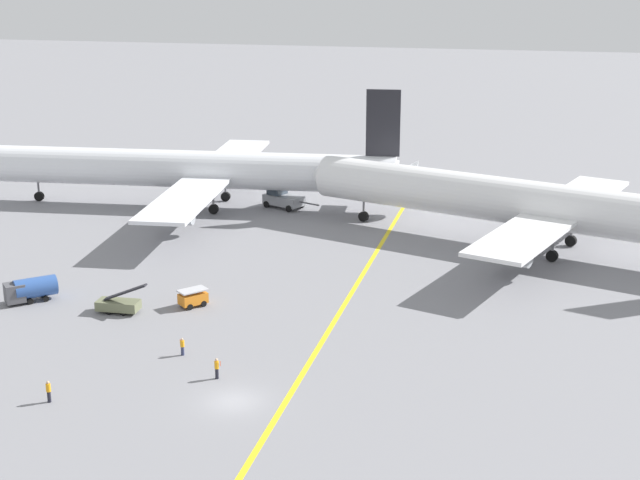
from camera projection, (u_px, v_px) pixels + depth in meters
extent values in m
plane|color=gray|center=(234.00, 401.00, 69.84)|extent=(600.00, 600.00, 0.00)
cube|color=yellow|center=(315.00, 354.00, 78.29)|extent=(1.08, 120.00, 0.01)
cylinder|color=white|center=(192.00, 169.00, 123.94)|extent=(55.09, 10.42, 4.99)
cone|color=white|center=(404.00, 175.00, 120.23)|extent=(3.98, 4.33, 3.99)
cube|color=white|center=(212.00, 175.00, 123.80)|extent=(11.20, 49.08, 0.44)
cube|color=white|center=(385.00, 171.00, 120.41)|extent=(4.48, 13.25, 0.28)
cube|color=black|center=(383.00, 123.00, 118.63)|extent=(4.41, 0.80, 8.61)
cylinder|color=#999EA3|center=(228.00, 167.00, 137.38)|extent=(4.44, 3.00, 2.60)
cylinder|color=#999EA3|center=(176.00, 214.00, 111.52)|extent=(4.44, 3.00, 2.60)
cylinder|color=slate|center=(213.00, 201.00, 121.21)|extent=(0.28, 0.28, 2.28)
cylinder|color=black|center=(214.00, 209.00, 121.54)|extent=(1.35, 0.68, 1.30)
cylinder|color=slate|center=(225.00, 189.00, 127.66)|extent=(0.28, 0.28, 2.28)
cylinder|color=black|center=(226.00, 197.00, 127.99)|extent=(1.35, 0.68, 1.30)
cylinder|color=slate|center=(39.00, 188.00, 127.79)|extent=(0.28, 0.28, 2.28)
cylinder|color=black|center=(39.00, 196.00, 128.12)|extent=(1.35, 0.68, 1.30)
cylinder|color=white|center=(533.00, 204.00, 105.47)|extent=(54.02, 22.37, 5.28)
cone|color=white|center=(319.00, 175.00, 120.02)|extent=(4.19, 5.49, 4.86)
cube|color=white|center=(556.00, 214.00, 104.31)|extent=(18.53, 39.58, 0.44)
cylinder|color=#999EA3|center=(575.00, 207.00, 114.34)|extent=(4.80, 3.79, 2.60)
cylinder|color=#999EA3|center=(511.00, 253.00, 96.32)|extent=(4.80, 3.79, 2.60)
cylinder|color=slate|center=(553.00, 246.00, 101.83)|extent=(0.28, 0.28, 2.31)
cylinder|color=black|center=(552.00, 256.00, 102.16)|extent=(1.41, 0.93, 1.30)
cylinder|color=slate|center=(572.00, 231.00, 107.36)|extent=(0.28, 0.28, 2.31)
cylinder|color=black|center=(571.00, 241.00, 107.69)|extent=(1.41, 0.93, 1.30)
cylinder|color=slate|center=(364.00, 208.00, 117.65)|extent=(0.28, 0.28, 2.31)
cylinder|color=black|center=(364.00, 216.00, 117.98)|extent=(1.41, 0.93, 1.30)
cube|color=gray|center=(284.00, 200.00, 124.47)|extent=(6.01, 4.65, 1.28)
cube|color=#333D47|center=(277.00, 191.00, 124.83)|extent=(2.64, 2.80, 0.90)
cylinder|color=#4C4C51|center=(309.00, 204.00, 122.00)|extent=(3.02, 1.43, 0.20)
sphere|color=orange|center=(277.00, 186.00, 124.64)|extent=(0.24, 0.24, 0.24)
cylinder|color=black|center=(267.00, 204.00, 124.68)|extent=(0.95, 0.63, 0.90)
cylinder|color=black|center=(279.00, 200.00, 126.82)|extent=(0.95, 0.63, 0.90)
cylinder|color=black|center=(289.00, 209.00, 122.49)|extent=(0.95, 0.63, 0.90)
cylinder|color=black|center=(302.00, 204.00, 124.63)|extent=(0.95, 0.63, 0.90)
cube|color=orange|center=(193.00, 298.00, 88.83)|extent=(2.83, 2.95, 1.00)
cube|color=#B2B2B7|center=(193.00, 290.00, 88.59)|extent=(2.97, 3.10, 0.12)
cylinder|color=black|center=(197.00, 300.00, 89.94)|extent=(0.54, 0.59, 0.60)
cylinder|color=black|center=(204.00, 304.00, 88.86)|extent=(0.54, 0.59, 0.60)
cylinder|color=black|center=(183.00, 303.00, 89.10)|extent=(0.54, 0.59, 0.60)
cylinder|color=black|center=(190.00, 307.00, 88.01)|extent=(0.54, 0.59, 0.60)
cylinder|color=#2D5199|center=(35.00, 287.00, 90.08)|extent=(4.30, 4.18, 2.00)
cube|color=#4C4C51|center=(15.00, 293.00, 89.21)|extent=(2.52, 2.51, 1.80)
cylinder|color=black|center=(30.00, 301.00, 89.47)|extent=(0.58, 0.55, 0.60)
cylinder|color=black|center=(27.00, 297.00, 90.64)|extent=(0.58, 0.55, 0.60)
cylinder|color=black|center=(46.00, 299.00, 90.16)|extent=(0.58, 0.55, 0.60)
cylinder|color=black|center=(43.00, 294.00, 91.34)|extent=(0.58, 0.55, 0.60)
cube|color=#666B4C|center=(118.00, 305.00, 87.26)|extent=(4.08, 1.99, 0.90)
cube|color=black|center=(125.00, 292.00, 86.73)|extent=(4.26, 0.90, 1.83)
cylinder|color=black|center=(129.00, 307.00, 87.91)|extent=(0.61, 0.23, 0.60)
cylinder|color=black|center=(123.00, 313.00, 86.60)|extent=(0.61, 0.23, 0.60)
cylinder|color=black|center=(114.00, 306.00, 88.18)|extent=(0.61, 0.23, 0.60)
cylinder|color=black|center=(108.00, 312.00, 86.86)|extent=(0.61, 0.23, 0.60)
cylinder|color=black|center=(49.00, 397.00, 69.56)|extent=(0.28, 0.28, 0.88)
cylinder|color=orange|center=(48.00, 388.00, 69.34)|extent=(0.36, 0.36, 0.62)
sphere|color=tan|center=(48.00, 382.00, 69.22)|extent=(0.24, 0.24, 0.24)
cylinder|color=black|center=(217.00, 373.00, 73.47)|extent=(0.28, 0.28, 0.88)
cylinder|color=orange|center=(217.00, 365.00, 73.26)|extent=(0.36, 0.36, 0.63)
sphere|color=tan|center=(216.00, 360.00, 73.13)|extent=(0.24, 0.24, 0.24)
cylinder|color=#F24C19|center=(220.00, 364.00, 73.19)|extent=(0.05, 0.05, 0.40)
cylinder|color=#2D3351|center=(183.00, 351.00, 77.88)|extent=(0.28, 0.28, 0.78)
cylinder|color=orange|center=(182.00, 344.00, 77.68)|extent=(0.36, 0.36, 0.55)
sphere|color=tan|center=(182.00, 339.00, 77.57)|extent=(0.21, 0.21, 0.21)
cylinder|color=#F24C19|center=(180.00, 341.00, 77.87)|extent=(0.05, 0.05, 0.40)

